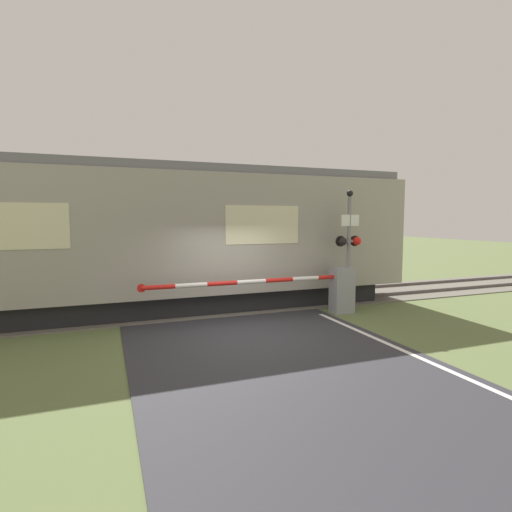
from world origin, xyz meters
TOP-DOWN VIEW (x-y plane):
  - ground_plane at (0.00, 0.00)m, footprint 80.00×80.00m
  - track_bed at (0.00, 3.23)m, footprint 36.00×3.20m
  - train at (-4.85, 3.23)m, footprint 21.53×3.02m
  - crossing_barrier at (2.75, 1.03)m, footprint 5.86×0.44m
  - signal_post at (3.45, 1.11)m, footprint 0.77×0.26m

SIDE VIEW (x-z plane):
  - ground_plane at x=0.00m, z-range 0.00..0.00m
  - track_bed at x=0.00m, z-range -0.04..0.09m
  - crossing_barrier at x=2.75m, z-range 0.07..1.37m
  - signal_post at x=3.45m, z-range 0.24..3.70m
  - train at x=-4.85m, z-range 0.05..4.18m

